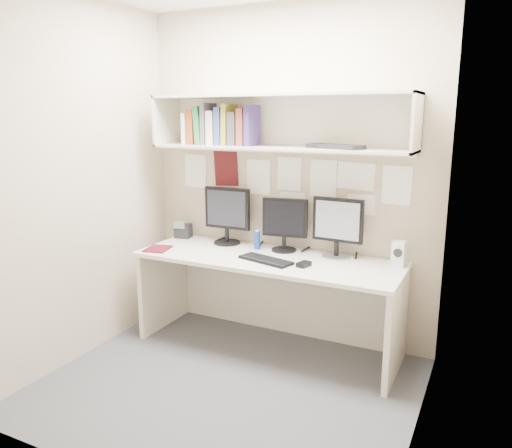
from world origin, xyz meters
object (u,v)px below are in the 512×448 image
at_px(monitor_right, 338,225).
at_px(speaker, 399,254).
at_px(maroon_notebook, 158,249).
at_px(monitor_left, 227,213).
at_px(monitor_center, 285,222).
at_px(desk_phone, 183,231).
at_px(keyboard, 266,260).
at_px(desk, 268,303).

distance_m(monitor_right, speaker, 0.48).
bearing_deg(speaker, maroon_notebook, -163.90).
relative_size(monitor_left, monitor_center, 1.12).
distance_m(maroon_notebook, desk_phone, 0.42).
height_order(keyboard, maroon_notebook, keyboard).
bearing_deg(keyboard, desk, 122.44).
bearing_deg(maroon_notebook, keyboard, -7.41).
distance_m(monitor_left, monitor_center, 0.51).
bearing_deg(keyboard, monitor_left, 161.82).
distance_m(monitor_center, keyboard, 0.40).
bearing_deg(monitor_right, maroon_notebook, -159.69).
height_order(monitor_right, desk_phone, monitor_right).
height_order(monitor_right, speaker, monitor_right).
bearing_deg(maroon_notebook, monitor_right, 4.79).
height_order(monitor_center, desk_phone, monitor_center).
height_order(monitor_center, speaker, monitor_center).
relative_size(monitor_left, maroon_notebook, 2.17).
distance_m(speaker, desk_phone, 1.83).
xyz_separation_m(monitor_center, keyboard, (-0.00, -0.33, -0.22)).
distance_m(keyboard, maroon_notebook, 0.91).
relative_size(monitor_left, monitor_right, 1.04).
xyz_separation_m(desk, monitor_left, (-0.47, 0.22, 0.62)).
bearing_deg(desk, desk_phone, 166.43).
xyz_separation_m(monitor_left, desk_phone, (-0.44, 0.00, -0.19)).
bearing_deg(maroon_notebook, desk, 0.19).
bearing_deg(monitor_center, monitor_right, -8.31).
xyz_separation_m(monitor_left, monitor_right, (0.94, 0.00, -0.01)).
bearing_deg(speaker, monitor_right, -178.80).
distance_m(desk, monitor_center, 0.63).
distance_m(keyboard, speaker, 0.94).
height_order(monitor_left, monitor_center, monitor_left).
bearing_deg(monitor_left, desk, -25.51).
bearing_deg(monitor_center, speaker, -9.54).
bearing_deg(desk_phone, keyboard, -30.89).
xyz_separation_m(keyboard, desk_phone, (-0.95, 0.34, 0.05)).
distance_m(monitor_left, monitor_right, 0.94).
distance_m(desk, monitor_right, 0.80).
height_order(maroon_notebook, desk_phone, desk_phone).
relative_size(keyboard, speaker, 2.34).
relative_size(desk, monitor_center, 4.84).
distance_m(monitor_right, maroon_notebook, 1.42).
xyz_separation_m(desk, speaker, (0.92, 0.20, 0.45)).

